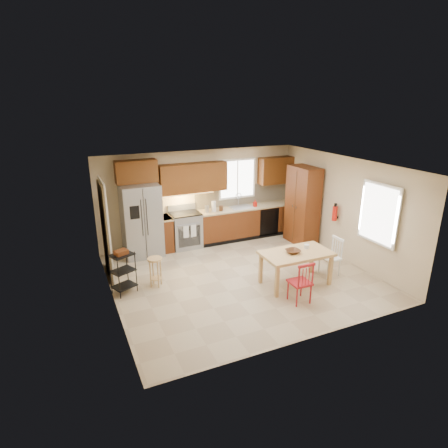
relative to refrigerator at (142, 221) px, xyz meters
name	(u,v)px	position (x,y,z in m)	size (l,w,h in m)	color
floor	(241,276)	(1.70, -2.12, -0.91)	(5.50, 5.50, 0.00)	tan
ceiling	(243,165)	(1.70, -2.12, 1.59)	(5.50, 5.00, 0.02)	silver
wall_back	(200,197)	(1.70, 0.38, 0.34)	(5.50, 0.02, 2.50)	#CCB793
wall_front	(315,271)	(1.70, -4.62, 0.34)	(5.50, 0.02, 2.50)	#CCB793
wall_left	(109,243)	(-1.05, -2.12, 0.34)	(0.02, 5.00, 2.50)	#CCB793
wall_right	(343,209)	(4.45, -2.12, 0.34)	(0.02, 5.00, 2.50)	#CCB793
refrigerator	(142,221)	(0.00, 0.00, 0.00)	(0.92, 0.75, 1.82)	gray
range_stove	(186,230)	(1.15, 0.06, -0.45)	(0.76, 0.63, 0.92)	gray
base_cabinet_narrow	(165,234)	(0.60, 0.08, -0.46)	(0.30, 0.60, 0.90)	#582810
base_cabinet_run	(247,222)	(2.99, 0.08, -0.46)	(2.92, 0.60, 0.90)	#582810
dishwasher	(269,222)	(3.55, -0.22, -0.46)	(0.60, 0.02, 0.78)	black
backsplash	(243,195)	(2.99, 0.36, 0.27)	(2.92, 0.03, 0.55)	beige
upper_over_fridge	(136,171)	(0.00, 0.20, 1.19)	(1.00, 0.35, 0.55)	#5A2F0F
upper_left_block	(193,178)	(1.45, 0.20, 0.92)	(1.80, 0.35, 0.75)	#5A2F0F
upper_right_block	(276,170)	(3.95, 0.20, 0.92)	(1.00, 0.35, 0.75)	#5A2F0F
window_back	(237,179)	(2.80, 0.35, 0.74)	(1.12, 0.04, 1.12)	white
sink	(241,209)	(2.80, 0.08, -0.05)	(0.62, 0.46, 0.16)	gray
undercab_glow	(183,194)	(1.15, 0.17, 0.52)	(1.60, 0.30, 0.01)	#FFBF66
soap_bottle	(255,203)	(3.18, -0.02, 0.09)	(0.09, 0.09, 0.19)	red
paper_towel	(214,206)	(1.95, 0.03, 0.13)	(0.12, 0.12, 0.28)	silver
canister_steel	(207,209)	(1.75, 0.03, 0.08)	(0.11, 0.11, 0.18)	gray
canister_wood	(221,208)	(2.15, 0.00, 0.06)	(0.10, 0.10, 0.14)	#4E2714
pantry	(302,206)	(4.13, -0.93, 0.14)	(0.50, 0.95, 2.10)	#582810
fire_extinguisher	(335,213)	(4.33, -1.98, 0.19)	(0.12, 0.12, 0.36)	red
window_right	(379,214)	(4.38, -3.27, 0.54)	(0.04, 1.02, 1.32)	white
doorway	(105,231)	(-0.97, -0.82, 0.14)	(0.04, 0.95, 2.10)	#8C7A59
dining_table	(295,268)	(2.60, -2.90, -0.55)	(1.47, 0.83, 0.72)	tan
chair_red	(300,282)	(2.25, -3.55, -0.48)	(0.40, 0.40, 0.86)	maroon
chair_white	(330,257)	(3.55, -2.85, -0.48)	(0.40, 0.40, 0.86)	silver
table_bowl	(293,253)	(2.51, -2.90, -0.19)	(0.30, 0.30, 0.07)	#4E2714
table_jar	(307,247)	(2.92, -2.80, -0.16)	(0.10, 0.10, 0.12)	silver
bar_stool	(156,272)	(-0.14, -1.77, -0.59)	(0.31, 0.31, 0.64)	tan
utility_cart	(123,273)	(-0.80, -1.79, -0.47)	(0.44, 0.34, 0.89)	black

